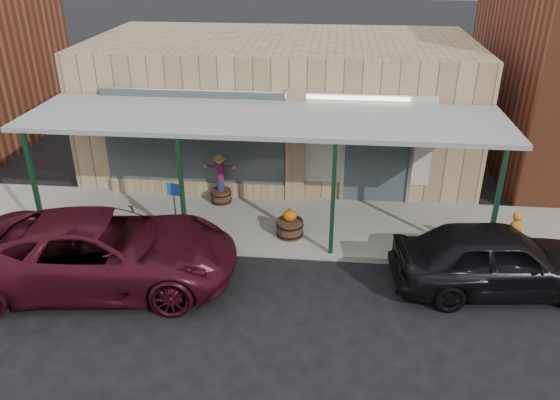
# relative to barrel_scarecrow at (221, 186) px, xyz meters

# --- Properties ---
(ground) EXTENTS (120.00, 120.00, 0.00)m
(ground) POSITION_rel_barrel_scarecrow_xyz_m (1.40, -4.62, -0.66)
(ground) COLOR black
(ground) RESTS_ON ground
(sidewalk) EXTENTS (40.00, 3.20, 0.15)m
(sidewalk) POSITION_rel_barrel_scarecrow_xyz_m (1.40, -1.02, -0.58)
(sidewalk) COLOR gray
(sidewalk) RESTS_ON ground
(storefront) EXTENTS (12.00, 6.25, 4.20)m
(storefront) POSITION_rel_barrel_scarecrow_xyz_m (1.40, 3.54, 1.44)
(storefront) COLOR tan
(storefront) RESTS_ON ground
(awning) EXTENTS (12.00, 3.00, 3.04)m
(awning) POSITION_rel_barrel_scarecrow_xyz_m (1.40, -1.06, 2.35)
(awning) COLOR gray
(awning) RESTS_ON ground
(block_buildings_near) EXTENTS (61.00, 8.00, 8.00)m
(block_buildings_near) POSITION_rel_barrel_scarecrow_xyz_m (3.41, 4.58, 3.11)
(block_buildings_near) COLOR brown
(block_buildings_near) RESTS_ON ground
(barrel_scarecrow) EXTENTS (0.91, 0.65, 1.50)m
(barrel_scarecrow) POSITION_rel_barrel_scarecrow_xyz_m (0.00, 0.00, 0.00)
(barrel_scarecrow) COLOR #4E321F
(barrel_scarecrow) RESTS_ON sidewalk
(barrel_pumpkin) EXTENTS (0.83, 0.83, 0.80)m
(barrel_pumpkin) POSITION_rel_barrel_scarecrow_xyz_m (2.14, -1.74, -0.22)
(barrel_pumpkin) COLOR #4E321F
(barrel_pumpkin) RESTS_ON sidewalk
(handicap_sign) EXTENTS (0.32, 0.07, 1.56)m
(handicap_sign) POSITION_rel_barrel_scarecrow_xyz_m (-0.70, -2.20, 0.50)
(handicap_sign) COLOR gray
(handicap_sign) RESTS_ON sidewalk
(parked_sedan) EXTENTS (4.74, 2.34, 1.57)m
(parked_sedan) POSITION_rel_barrel_scarecrow_xyz_m (6.85, -3.39, 0.12)
(parked_sedan) COLOR black
(parked_sedan) RESTS_ON ground
(car_maroon) EXTENTS (6.25, 3.43, 1.66)m
(car_maroon) POSITION_rel_barrel_scarecrow_xyz_m (-1.87, -4.03, 0.17)
(car_maroon) COLOR #410D19
(car_maroon) RESTS_ON ground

